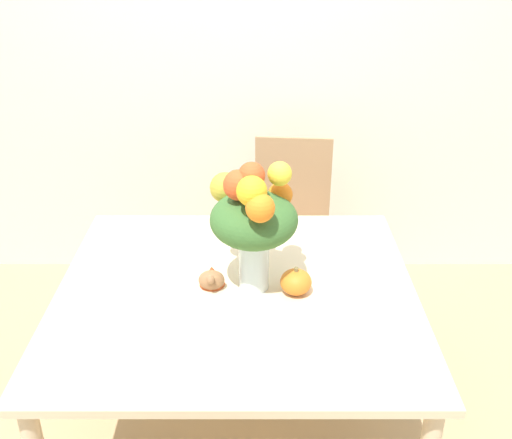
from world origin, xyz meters
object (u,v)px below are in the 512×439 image
at_px(flower_vase, 256,217).
at_px(dining_chair_near_window, 293,228).
at_px(pumpkin, 298,282).
at_px(turkey_figurine, 214,277).

height_order(flower_vase, dining_chair_near_window, flower_vase).
distance_m(pumpkin, turkey_figurine, 0.31).
height_order(turkey_figurine, dining_chair_near_window, dining_chair_near_window).
bearing_deg(pumpkin, flower_vase, 164.04).
height_order(pumpkin, turkey_figurine, pumpkin).
xyz_separation_m(pumpkin, dining_chair_near_window, (0.04, 0.97, -0.30)).
height_order(pumpkin, dining_chair_near_window, dining_chair_near_window).
relative_size(flower_vase, dining_chair_near_window, 0.53).
bearing_deg(flower_vase, dining_chair_near_window, 78.23).
distance_m(pumpkin, dining_chair_near_window, 1.01).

